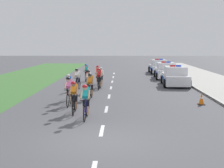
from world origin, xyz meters
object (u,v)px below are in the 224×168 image
cyclist_third (69,91)px  cyclist_seventh (78,79)px  cyclist_eleventh (86,72)px  police_car_third (159,67)px  cyclist_eighth (101,77)px  cyclist_tenth (99,78)px  cyclist_lead (86,101)px  cyclist_fourth (69,87)px  cyclist_fifth (90,86)px  traffic_cone_near (201,99)px  cyclist_second (74,97)px  police_car_second (166,71)px  police_car_nearest (175,77)px  cyclist_sixth (89,81)px  cyclist_ninth (98,75)px

cyclist_third → cyclist_seventh: (-0.31, 5.75, 0.00)m
cyclist_eleventh → police_car_third: bearing=49.9°
cyclist_eighth → cyclist_tenth: size_ratio=1.00×
cyclist_lead → cyclist_eleventh: bearing=95.7°
cyclist_fourth → cyclist_fifth: bearing=21.0°
cyclist_eighth → traffic_cone_near: bearing=-50.6°
cyclist_seventh → cyclist_tenth: 1.53m
cyclist_second → cyclist_seventh: same height
cyclist_third → cyclist_lead: bearing=-69.0°
cyclist_eighth → police_car_second: 8.65m
cyclist_third → police_car_third: police_car_third is taller
cyclist_eighth → police_car_third: size_ratio=0.39×
cyclist_fourth → cyclist_seventh: (-0.03, 4.15, 0.00)m
cyclist_tenth → traffic_cone_near: size_ratio=2.69×
cyclist_fifth → police_car_nearest: size_ratio=0.38×
cyclist_third → cyclist_eighth: same height
cyclist_seventh → police_car_nearest: police_car_nearest is taller
cyclist_seventh → cyclist_fifth: bearing=-71.7°
cyclist_second → cyclist_seventh: 7.71m
cyclist_seventh → cyclist_tenth: same height
cyclist_sixth → cyclist_fifth: bearing=-82.3°
cyclist_fifth → cyclist_tenth: same height
cyclist_ninth → cyclist_tenth: size_ratio=1.00×
police_car_nearest → cyclist_sixth: bearing=-147.6°
cyclist_fifth → cyclist_ninth: (-0.06, 7.08, 0.00)m
cyclist_sixth → cyclist_eighth: same height
police_car_nearest → traffic_cone_near: 8.15m
cyclist_eighth → police_car_nearest: bearing=11.7°
cyclist_lead → cyclist_tenth: size_ratio=1.00×
cyclist_fifth → cyclist_tenth: (0.23, 4.19, 0.00)m
cyclist_third → cyclist_fifth: size_ratio=1.00×
police_car_nearest → cyclist_eighth: bearing=-168.3°
cyclist_ninth → police_car_third: police_car_third is taller
police_car_nearest → traffic_cone_near: (0.04, -8.14, -0.37)m
cyclist_eleventh → cyclist_second: bearing=-86.6°
cyclist_fifth → police_car_second: 13.31m
cyclist_seventh → police_car_second: police_car_second is taller
cyclist_sixth → cyclist_tenth: 1.74m
traffic_cone_near → cyclist_third: bearing=-176.1°
police_car_second → traffic_cone_near: (0.04, -13.49, -0.37)m
cyclist_third → cyclist_ninth: same height
cyclist_tenth → cyclist_eighth: bearing=87.0°
cyclist_fifth → cyclist_ninth: bearing=90.5°
cyclist_fourth → cyclist_tenth: size_ratio=1.00×
cyclist_lead → police_car_nearest: (5.71, 11.68, -0.11)m
police_car_nearest → police_car_third: 10.99m
cyclist_second → cyclist_ninth: same height
cyclist_second → cyclist_sixth: bearing=89.5°
cyclist_fifth → traffic_cone_near: 6.24m
cyclist_lead → cyclist_ninth: same height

